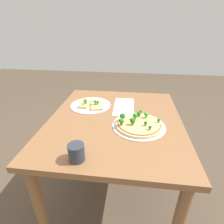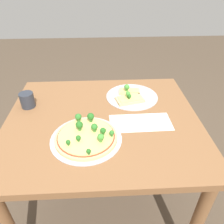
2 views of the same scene
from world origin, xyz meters
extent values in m
plane|color=brown|center=(0.00, 0.00, 0.00)|extent=(8.00, 8.00, 0.00)
cube|color=brown|center=(0.00, 0.00, 0.71)|extent=(1.02, 0.89, 0.04)
cylinder|color=brown|center=(-0.45, -0.38, 0.35)|extent=(0.06, 0.06, 0.70)
cylinder|color=brown|center=(0.45, -0.38, 0.35)|extent=(0.06, 0.06, 0.70)
cylinder|color=brown|center=(-0.45, 0.38, 0.35)|extent=(0.06, 0.06, 0.70)
cylinder|color=#B7B7BC|center=(0.08, 0.16, 0.73)|extent=(0.34, 0.34, 0.00)
cylinder|color=#E5C17F|center=(0.08, 0.16, 0.74)|extent=(0.29, 0.29, 0.01)
cylinder|color=#B73823|center=(0.08, 0.16, 0.75)|extent=(0.27, 0.27, 0.00)
cylinder|color=#EACC75|center=(0.08, 0.16, 0.75)|extent=(0.26, 0.26, 0.00)
sphere|color=#286B23|center=(0.11, 0.20, 0.78)|extent=(0.02, 0.02, 0.02)
cylinder|color=#37742D|center=(0.11, 0.20, 0.76)|extent=(0.01, 0.01, 0.01)
sphere|color=#479338|center=(0.01, 0.21, 0.78)|extent=(0.03, 0.03, 0.03)
cylinder|color=#51973E|center=(0.01, 0.21, 0.76)|extent=(0.01, 0.01, 0.01)
sphere|color=#286B23|center=(0.00, 0.16, 0.78)|extent=(0.03, 0.03, 0.03)
cylinder|color=#37742D|center=(0.00, 0.16, 0.76)|extent=(0.01, 0.01, 0.01)
sphere|color=#286B23|center=(0.06, 0.05, 0.79)|extent=(0.03, 0.03, 0.03)
cylinder|color=#37742D|center=(0.06, 0.05, 0.76)|extent=(0.02, 0.02, 0.02)
sphere|color=#337A2D|center=(0.12, 0.05, 0.78)|extent=(0.03, 0.03, 0.03)
cylinder|color=#3F8136|center=(0.12, 0.05, 0.76)|extent=(0.01, 0.01, 0.01)
sphere|color=#337A2D|center=(-0.04, 0.17, 0.78)|extent=(0.02, 0.02, 0.02)
cylinder|color=#3F8136|center=(-0.04, 0.17, 0.76)|extent=(0.01, 0.01, 0.01)
sphere|color=#286B23|center=(0.15, 0.22, 0.77)|extent=(0.02, 0.02, 0.02)
cylinder|color=#37742D|center=(0.15, 0.22, 0.76)|extent=(0.01, 0.01, 0.01)
sphere|color=#286B23|center=(0.11, 0.12, 0.79)|extent=(0.03, 0.03, 0.03)
cylinder|color=#37742D|center=(0.11, 0.12, 0.76)|extent=(0.02, 0.02, 0.02)
sphere|color=#337A2D|center=(0.04, 0.13, 0.78)|extent=(0.03, 0.03, 0.03)
cylinder|color=#3F8136|center=(0.04, 0.13, 0.76)|extent=(0.01, 0.01, 0.01)
sphere|color=#286B23|center=(0.06, 0.28, 0.77)|extent=(0.02, 0.02, 0.02)
cylinder|color=#37742D|center=(0.06, 0.28, 0.76)|extent=(0.01, 0.01, 0.01)
cylinder|color=#B7B7BC|center=(-0.18, -0.21, 0.73)|extent=(0.32, 0.32, 0.00)
cube|color=#E5C17F|center=(-0.17, -0.26, 0.74)|extent=(0.14, 0.08, 0.02)
cube|color=#EACC75|center=(-0.17, -0.26, 0.75)|extent=(0.11, 0.07, 0.00)
sphere|color=#479338|center=(-0.15, -0.25, 0.78)|extent=(0.03, 0.03, 0.03)
cylinder|color=#51973E|center=(-0.15, -0.25, 0.76)|extent=(0.01, 0.01, 0.01)
sphere|color=#3D8933|center=(-0.16, -0.24, 0.78)|extent=(0.03, 0.03, 0.03)
cylinder|color=#488E3A|center=(-0.16, -0.24, 0.76)|extent=(0.01, 0.01, 0.01)
cube|color=#E5C17F|center=(-0.16, -0.16, 0.74)|extent=(0.18, 0.13, 0.02)
cube|color=#EACC75|center=(-0.16, -0.16, 0.75)|extent=(0.15, 0.11, 0.00)
sphere|color=#479338|center=(-0.15, -0.17, 0.78)|extent=(0.03, 0.03, 0.03)
cylinder|color=#51973E|center=(-0.15, -0.17, 0.76)|extent=(0.01, 0.01, 0.01)
sphere|color=#286B23|center=(-0.16, -0.15, 0.77)|extent=(0.02, 0.02, 0.02)
cylinder|color=#37742D|center=(-0.16, -0.15, 0.76)|extent=(0.01, 0.01, 0.01)
cylinder|color=#2D333D|center=(0.42, -0.14, 0.77)|extent=(0.08, 0.08, 0.09)
cube|color=white|center=(-0.20, 0.05, 0.73)|extent=(0.32, 0.16, 0.00)
camera|label=1|loc=(1.03, 0.11, 1.32)|focal=28.00mm
camera|label=2|loc=(0.00, 0.93, 1.42)|focal=35.00mm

